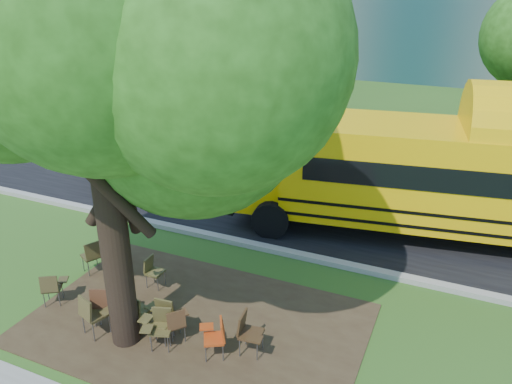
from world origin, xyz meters
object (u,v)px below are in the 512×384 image
at_px(chair_5, 160,324).
at_px(chair_10, 153,269).
at_px(chair_7, 248,330).
at_px(pedestrian_b, 16,85).
at_px(chair_1, 93,312).
at_px(chair_9, 122,261).
at_px(black_car, 149,174).
at_px(chair_6, 216,334).
at_px(chair_3, 161,316).
at_px(chair_0, 52,286).
at_px(chair_11, 176,321).
at_px(school_bus, 500,180).
at_px(chair_8, 93,253).
at_px(main_tree, 91,62).
at_px(bg_car_red, 111,126).
at_px(pedestrian_a, 86,97).
at_px(chair_4, 139,309).
at_px(chair_2, 105,301).
at_px(bg_car_silver, 2,117).

bearing_deg(chair_5, chair_10, -70.35).
height_order(chair_7, pedestrian_b, pedestrian_b).
distance_m(chair_1, chair_9, 2.16).
bearing_deg(chair_10, black_car, -145.30).
relative_size(chair_1, pedestrian_b, 0.60).
height_order(chair_1, chair_6, chair_1).
height_order(chair_3, chair_5, chair_3).
xyz_separation_m(chair_0, chair_11, (3.19, 0.05, -0.00)).
bearing_deg(chair_10, school_bus, 127.07).
distance_m(chair_5, pedestrian_b, 25.68).
relative_size(chair_10, black_car, 0.19).
relative_size(chair_0, pedestrian_b, 0.51).
bearing_deg(chair_7, pedestrian_b, -129.31).
height_order(chair_6, chair_8, chair_8).
bearing_deg(chair_0, chair_8, 61.78).
height_order(school_bus, chair_5, school_bus).
bearing_deg(main_tree, chair_7, 14.39).
bearing_deg(bg_car_red, chair_10, -141.69).
distance_m(chair_6, chair_10, 2.88).
bearing_deg(chair_11, pedestrian_a, 85.44).
bearing_deg(chair_4, chair_8, 157.87).
bearing_deg(chair_1, chair_3, 38.50).
relative_size(chair_2, chair_4, 1.14).
relative_size(chair_0, chair_11, 1.01).
xyz_separation_m(chair_9, bg_car_silver, (-13.28, 8.16, 0.21)).
bearing_deg(chair_9, bg_car_silver, 28.28).
height_order(school_bus, chair_10, school_bus).
relative_size(chair_4, pedestrian_a, 0.55).
xyz_separation_m(chair_0, black_car, (-1.73, 6.20, 0.19)).
height_order(chair_9, chair_10, chair_10).
distance_m(chair_11, pedestrian_a, 20.65).
bearing_deg(chair_2, pedestrian_b, 120.02).
height_order(chair_6, pedestrian_a, pedestrian_a).
height_order(chair_1, bg_car_red, bg_car_red).
bearing_deg(school_bus, chair_7, -130.89).
relative_size(chair_7, bg_car_red, 0.19).
distance_m(chair_4, chair_5, 0.73).
distance_m(chair_10, pedestrian_b, 23.62).
bearing_deg(chair_6, chair_1, 71.14).
distance_m(chair_9, chair_11, 2.87).
xyz_separation_m(chair_0, pedestrian_a, (-11.63, 14.44, 0.26)).
height_order(black_car, pedestrian_a, pedestrian_a).
height_order(chair_6, black_car, black_car).
relative_size(chair_6, pedestrian_b, 0.52).
height_order(school_bus, bg_car_red, school_bus).
relative_size(main_tree, chair_6, 10.95).
xyz_separation_m(main_tree, chair_11, (0.97, 0.37, -5.06)).
height_order(chair_0, bg_car_red, bg_car_red).
distance_m(chair_3, bg_car_red, 14.18).
xyz_separation_m(chair_7, black_car, (-6.38, 5.89, 0.13)).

